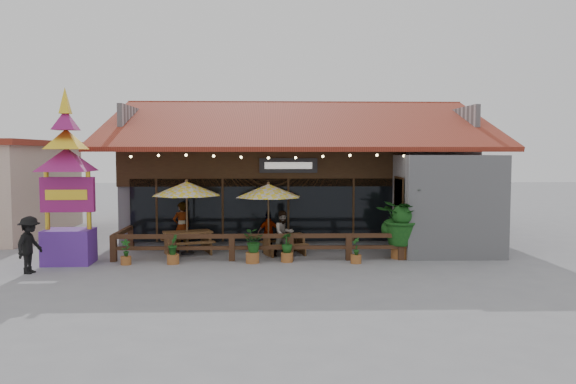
{
  "coord_description": "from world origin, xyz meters",
  "views": [
    {
      "loc": [
        -1.18,
        -19.46,
        3.68
      ],
      "look_at": [
        -0.52,
        1.5,
        2.21
      ],
      "focal_mm": 35.0,
      "sensor_mm": 36.0,
      "label": 1
    }
  ],
  "objects_px": {
    "umbrella_left": "(187,189)",
    "picnic_table_left": "(188,239)",
    "umbrella_right": "(268,191)",
    "pedestrian": "(30,245)",
    "tropical_plant": "(401,219)",
    "thai_sign_tower": "(67,164)",
    "picnic_table_right": "(284,241)"
  },
  "relations": [
    {
      "from": "tropical_plant",
      "to": "pedestrian",
      "type": "height_order",
      "value": "tropical_plant"
    },
    {
      "from": "picnic_table_left",
      "to": "tropical_plant",
      "type": "height_order",
      "value": "tropical_plant"
    },
    {
      "from": "picnic_table_right",
      "to": "pedestrian",
      "type": "relative_size",
      "value": 1.03
    },
    {
      "from": "umbrella_left",
      "to": "picnic_table_left",
      "type": "height_order",
      "value": "umbrella_left"
    },
    {
      "from": "umbrella_left",
      "to": "picnic_table_left",
      "type": "xyz_separation_m",
      "value": [
        0.01,
        0.06,
        -1.83
      ]
    },
    {
      "from": "umbrella_right",
      "to": "pedestrian",
      "type": "distance_m",
      "value": 8.12
    },
    {
      "from": "umbrella_left",
      "to": "thai_sign_tower",
      "type": "xyz_separation_m",
      "value": [
        -3.65,
        -1.71,
        0.92
      ]
    },
    {
      "from": "picnic_table_left",
      "to": "tropical_plant",
      "type": "distance_m",
      "value": 7.7
    },
    {
      "from": "pedestrian",
      "to": "umbrella_left",
      "type": "bearing_deg",
      "value": -44.36
    },
    {
      "from": "umbrella_left",
      "to": "tropical_plant",
      "type": "xyz_separation_m",
      "value": [
        7.57,
        -1.08,
        -0.99
      ]
    },
    {
      "from": "picnic_table_right",
      "to": "thai_sign_tower",
      "type": "height_order",
      "value": "thai_sign_tower"
    },
    {
      "from": "umbrella_left",
      "to": "picnic_table_left",
      "type": "bearing_deg",
      "value": 80.23
    },
    {
      "from": "umbrella_left",
      "to": "umbrella_right",
      "type": "bearing_deg",
      "value": 2.61
    },
    {
      "from": "umbrella_left",
      "to": "tropical_plant",
      "type": "distance_m",
      "value": 7.71
    },
    {
      "from": "picnic_table_left",
      "to": "thai_sign_tower",
      "type": "bearing_deg",
      "value": -154.14
    },
    {
      "from": "picnic_table_left",
      "to": "umbrella_right",
      "type": "bearing_deg",
      "value": 1.45
    },
    {
      "from": "umbrella_right",
      "to": "picnic_table_left",
      "type": "xyz_separation_m",
      "value": [
        -2.95,
        -0.07,
        -1.73
      ]
    },
    {
      "from": "umbrella_right",
      "to": "picnic_table_left",
      "type": "relative_size",
      "value": 1.44
    },
    {
      "from": "umbrella_left",
      "to": "umbrella_right",
      "type": "height_order",
      "value": "umbrella_left"
    },
    {
      "from": "thai_sign_tower",
      "to": "tropical_plant",
      "type": "distance_m",
      "value": 11.4
    },
    {
      "from": "picnic_table_right",
      "to": "tropical_plant",
      "type": "distance_m",
      "value": 4.25
    },
    {
      "from": "umbrella_left",
      "to": "pedestrian",
      "type": "distance_m",
      "value": 5.57
    },
    {
      "from": "picnic_table_left",
      "to": "pedestrian",
      "type": "relative_size",
      "value": 1.21
    },
    {
      "from": "picnic_table_right",
      "to": "pedestrian",
      "type": "xyz_separation_m",
      "value": [
        -7.84,
        -3.0,
        0.39
      ]
    },
    {
      "from": "umbrella_right",
      "to": "picnic_table_left",
      "type": "height_order",
      "value": "umbrella_right"
    },
    {
      "from": "thai_sign_tower",
      "to": "umbrella_left",
      "type": "bearing_deg",
      "value": 25.15
    },
    {
      "from": "thai_sign_tower",
      "to": "pedestrian",
      "type": "height_order",
      "value": "thai_sign_tower"
    },
    {
      "from": "umbrella_right",
      "to": "thai_sign_tower",
      "type": "xyz_separation_m",
      "value": [
        -6.61,
        -1.85,
        1.01
      ]
    },
    {
      "from": "picnic_table_left",
      "to": "umbrella_left",
      "type": "bearing_deg",
      "value": -99.77
    },
    {
      "from": "umbrella_right",
      "to": "tropical_plant",
      "type": "relative_size",
      "value": 1.26
    },
    {
      "from": "tropical_plant",
      "to": "picnic_table_left",
      "type": "bearing_deg",
      "value": 171.42
    },
    {
      "from": "umbrella_left",
      "to": "picnic_table_left",
      "type": "relative_size",
      "value": 1.47
    }
  ]
}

